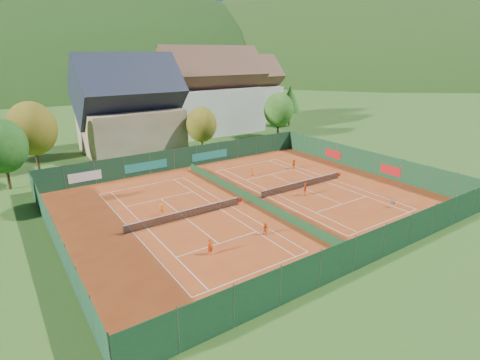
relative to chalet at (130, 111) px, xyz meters
name	(u,v)px	position (x,y,z in m)	size (l,w,h in m)	color
ground	(250,202)	(3.00, -30.00, -6.64)	(600.00, 600.00, 0.00)	#2B541A
clay_pad	(250,201)	(3.00, -30.00, -6.62)	(40.00, 32.00, 0.01)	#9D3C17
court_markings_left	(186,218)	(-5.00, -30.00, -6.61)	(11.03, 23.83, 0.00)	white
court_markings_right	(302,188)	(11.00, -30.00, -6.61)	(11.03, 23.83, 0.00)	white
tennis_net_left	(187,213)	(-4.85, -30.00, -6.12)	(13.30, 0.10, 1.02)	#59595B
tennis_net_right	(303,184)	(11.15, -30.00, -6.12)	(13.30, 0.10, 1.02)	#59595B
court_divider	(250,197)	(3.00, -30.00, -6.12)	(0.03, 28.80, 1.00)	#153A1C
fence_north	(183,158)	(2.54, -14.01, -5.16)	(40.00, 0.10, 3.00)	#143923
fence_south	(370,248)	(3.00, -46.00, -5.12)	(40.00, 0.04, 3.00)	#14381F
fence_west	(55,236)	(-17.00, -30.00, -5.12)	(0.04, 32.00, 3.00)	#143923
fence_east	(366,161)	(23.00, -29.95, -5.14)	(0.09, 32.00, 3.00)	#153B1F
chalet	(130,111)	(0.00, 0.00, 0.00)	(16.20, 12.00, 16.00)	tan
hotel_block_a	(211,96)	(19.00, 6.00, 0.76)	(21.60, 11.00, 17.25)	silver
hotel_block_b	(245,93)	(33.00, 14.00, -0.01)	(17.28, 10.00, 15.50)	silver
tree_west_front	(2,146)	(-19.00, -10.00, -1.23)	(5.72, 5.72, 8.69)	#402C16
tree_west_mid	(32,129)	(-15.00, -4.00, -0.56)	(6.44, 6.44, 9.78)	#482919
tree_center	(201,125)	(9.00, -8.00, -1.91)	(5.01, 5.01, 7.60)	#492D1A
tree_east_front	(279,110)	(27.00, -6.00, -1.23)	(5.72, 5.72, 8.69)	#4C331B
tree_east_mid	(290,99)	(37.00, 2.00, -0.56)	(5.04, 5.04, 9.00)	#4C361B
tree_east_back	(240,95)	(29.00, 10.00, 0.12)	(7.15, 7.15, 10.86)	#452D18
mountain_backdrop	(82,138)	(31.54, 203.48, -46.26)	(820.00, 530.00, 242.00)	black
ball_hopper	(393,203)	(14.74, -40.09, -6.07)	(0.34, 0.34, 0.80)	slate
loose_ball_0	(213,245)	(-5.58, -36.43, -6.59)	(0.07, 0.07, 0.07)	#CCD833
loose_ball_1	(333,220)	(6.98, -38.75, -6.59)	(0.07, 0.07, 0.07)	#CCD833
loose_ball_2	(264,189)	(6.81, -27.69, -6.59)	(0.07, 0.07, 0.07)	#CCD833
loose_ball_3	(204,192)	(0.12, -24.57, -6.59)	(0.07, 0.07, 0.07)	#CCD833
player_left_near	(210,247)	(-6.54, -37.61, -5.87)	(0.55, 0.36, 1.52)	#DE4913
player_left_mid	(266,229)	(-0.58, -37.42, -6.00)	(0.60, 0.47, 1.24)	#D95013
player_left_far	(162,209)	(-6.68, -27.92, -5.97)	(0.84, 0.49, 1.31)	orange
player_right_near	(305,189)	(9.41, -32.12, -5.84)	(0.92, 0.38, 1.58)	#D84E13
player_right_far_a	(252,171)	(8.60, -22.60, -6.00)	(0.61, 0.40, 1.24)	orange
player_right_far_b	(294,164)	(15.56, -23.32, -5.93)	(1.29, 0.41, 1.39)	#CC5812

